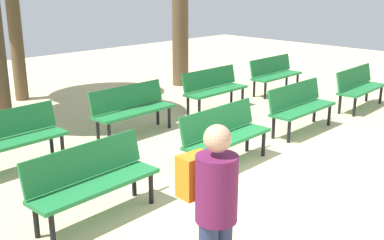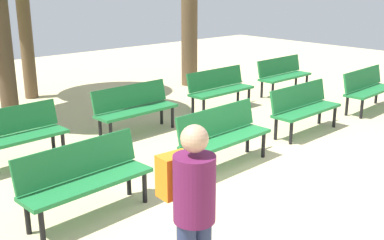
{
  "view_description": "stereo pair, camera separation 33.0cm",
  "coord_description": "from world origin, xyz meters",
  "px_view_note": "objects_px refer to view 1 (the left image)",
  "views": [
    {
      "loc": [
        -5.08,
        -2.89,
        2.7
      ],
      "look_at": [
        0.0,
        2.24,
        0.55
      ],
      "focal_mm": 44.21,
      "sensor_mm": 36.0,
      "label": 1
    },
    {
      "loc": [
        -4.84,
        -3.11,
        2.7
      ],
      "look_at": [
        0.0,
        2.24,
        0.55
      ],
      "focal_mm": 44.21,
      "sensor_mm": 36.0,
      "label": 2
    }
  ],
  "objects_px": {
    "visitor_with_backpack": "(213,208)",
    "bench_r1_c4": "(274,73)",
    "bench_r1_c3": "(214,87)",
    "tree_0": "(180,37)",
    "bench_r0_c1": "(92,178)",
    "bench_r0_c4": "(359,85)",
    "bench_r1_c2": "(132,107)",
    "bench_r0_c2": "(224,133)",
    "bench_r0_c3": "(300,104)",
    "bench_r1_c1": "(10,136)"
  },
  "relations": [
    {
      "from": "visitor_with_backpack",
      "to": "bench_r0_c1",
      "type": "bearing_deg",
      "value": -91.12
    },
    {
      "from": "bench_r1_c3",
      "to": "tree_0",
      "type": "relative_size",
      "value": 0.64
    },
    {
      "from": "bench_r0_c2",
      "to": "bench_r0_c4",
      "type": "xyz_separation_m",
      "value": [
        4.55,
        0.14,
        0.0
      ]
    },
    {
      "from": "bench_r1_c3",
      "to": "bench_r1_c4",
      "type": "height_order",
      "value": "same"
    },
    {
      "from": "bench_r0_c4",
      "to": "bench_r1_c2",
      "type": "distance_m",
      "value": 5.04
    },
    {
      "from": "bench_r0_c3",
      "to": "bench_r0_c4",
      "type": "xyz_separation_m",
      "value": [
        2.32,
        0.01,
        0.0
      ]
    },
    {
      "from": "bench_r1_c2",
      "to": "tree_0",
      "type": "bearing_deg",
      "value": 32.93
    },
    {
      "from": "bench_r0_c3",
      "to": "bench_r1_c2",
      "type": "bearing_deg",
      "value": 137.09
    },
    {
      "from": "bench_r1_c1",
      "to": "bench_r1_c3",
      "type": "height_order",
      "value": "same"
    },
    {
      "from": "bench_r0_c1",
      "to": "tree_0",
      "type": "bearing_deg",
      "value": 35.41
    },
    {
      "from": "bench_r0_c1",
      "to": "bench_r1_c4",
      "type": "distance_m",
      "value": 7.17
    },
    {
      "from": "bench_r0_c3",
      "to": "bench_r1_c1",
      "type": "bearing_deg",
      "value": 155.44
    },
    {
      "from": "bench_r1_c1",
      "to": "bench_r1_c4",
      "type": "relative_size",
      "value": 1.0
    },
    {
      "from": "bench_r1_c3",
      "to": "bench_r1_c4",
      "type": "distance_m",
      "value": 2.24
    },
    {
      "from": "bench_r0_c4",
      "to": "bench_r1_c2",
      "type": "height_order",
      "value": "same"
    },
    {
      "from": "bench_r0_c1",
      "to": "bench_r1_c3",
      "type": "xyz_separation_m",
      "value": [
        4.54,
        2.28,
        0.0
      ]
    },
    {
      "from": "bench_r0_c3",
      "to": "tree_0",
      "type": "distance_m",
      "value": 4.68
    },
    {
      "from": "bench_r1_c4",
      "to": "bench_r0_c3",
      "type": "bearing_deg",
      "value": -137.08
    },
    {
      "from": "bench_r0_c2",
      "to": "bench_r1_c2",
      "type": "xyz_separation_m",
      "value": [
        -0.06,
        2.16,
        0.0
      ]
    },
    {
      "from": "bench_r1_c2",
      "to": "bench_r1_c4",
      "type": "relative_size",
      "value": 1.0
    },
    {
      "from": "tree_0",
      "to": "visitor_with_backpack",
      "type": "bearing_deg",
      "value": -131.66
    },
    {
      "from": "visitor_with_backpack",
      "to": "bench_r0_c3",
      "type": "bearing_deg",
      "value": -150.72
    },
    {
      "from": "bench_r1_c3",
      "to": "tree_0",
      "type": "distance_m",
      "value": 2.75
    },
    {
      "from": "bench_r0_c4",
      "to": "bench_r1_c3",
      "type": "relative_size",
      "value": 1.01
    },
    {
      "from": "bench_r0_c2",
      "to": "visitor_with_backpack",
      "type": "bearing_deg",
      "value": -142.53
    },
    {
      "from": "bench_r0_c4",
      "to": "bench_r1_c1",
      "type": "bearing_deg",
      "value": 160.82
    },
    {
      "from": "bench_r0_c1",
      "to": "bench_r0_c4",
      "type": "distance_m",
      "value": 6.89
    },
    {
      "from": "bench_r0_c4",
      "to": "bench_r1_c2",
      "type": "relative_size",
      "value": 1.01
    },
    {
      "from": "tree_0",
      "to": "visitor_with_backpack",
      "type": "xyz_separation_m",
      "value": [
        -5.96,
        -6.7,
        -0.32
      ]
    },
    {
      "from": "bench_r0_c2",
      "to": "bench_r1_c3",
      "type": "height_order",
      "value": "same"
    },
    {
      "from": "bench_r1_c4",
      "to": "tree_0",
      "type": "height_order",
      "value": "tree_0"
    },
    {
      "from": "bench_r0_c3",
      "to": "bench_r1_c3",
      "type": "distance_m",
      "value": 2.12
    },
    {
      "from": "bench_r1_c2",
      "to": "bench_r0_c4",
      "type": "bearing_deg",
      "value": -25.54
    },
    {
      "from": "visitor_with_backpack",
      "to": "bench_r1_c4",
      "type": "bearing_deg",
      "value": -143.64
    },
    {
      "from": "bench_r1_c2",
      "to": "bench_r0_c1",
      "type": "bearing_deg",
      "value": -137.84
    },
    {
      "from": "tree_0",
      "to": "visitor_with_backpack",
      "type": "distance_m",
      "value": 8.97
    },
    {
      "from": "bench_r1_c1",
      "to": "visitor_with_backpack",
      "type": "bearing_deg",
      "value": -94.86
    },
    {
      "from": "tree_0",
      "to": "bench_r0_c3",
      "type": "bearing_deg",
      "value": -105.04
    },
    {
      "from": "bench_r0_c1",
      "to": "bench_r1_c1",
      "type": "xyz_separation_m",
      "value": [
        -0.01,
        2.13,
        0.0
      ]
    },
    {
      "from": "bench_r0_c3",
      "to": "bench_r1_c2",
      "type": "xyz_separation_m",
      "value": [
        -2.3,
        2.04,
        0.0
      ]
    },
    {
      "from": "bench_r0_c4",
      "to": "bench_r1_c3",
      "type": "bearing_deg",
      "value": 134.67
    },
    {
      "from": "bench_r1_c3",
      "to": "tree_0",
      "type": "xyz_separation_m",
      "value": [
        1.23,
        2.34,
        0.75
      ]
    },
    {
      "from": "bench_r1_c4",
      "to": "visitor_with_backpack",
      "type": "xyz_separation_m",
      "value": [
        -6.97,
        -4.4,
        0.43
      ]
    },
    {
      "from": "bench_r1_c1",
      "to": "bench_r0_c3",
      "type": "bearing_deg",
      "value": -25.64
    },
    {
      "from": "bench_r1_c3",
      "to": "bench_r1_c1",
      "type": "bearing_deg",
      "value": -179.15
    },
    {
      "from": "bench_r1_c1",
      "to": "bench_r0_c4",
      "type": "bearing_deg",
      "value": -18.25
    },
    {
      "from": "bench_r0_c2",
      "to": "bench_r1_c4",
      "type": "distance_m",
      "value": 5.0
    },
    {
      "from": "bench_r1_c4",
      "to": "visitor_with_backpack",
      "type": "distance_m",
      "value": 8.25
    },
    {
      "from": "bench_r0_c3",
      "to": "bench_r1_c1",
      "type": "height_order",
      "value": "same"
    },
    {
      "from": "tree_0",
      "to": "bench_r1_c3",
      "type": "bearing_deg",
      "value": -117.77
    }
  ]
}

